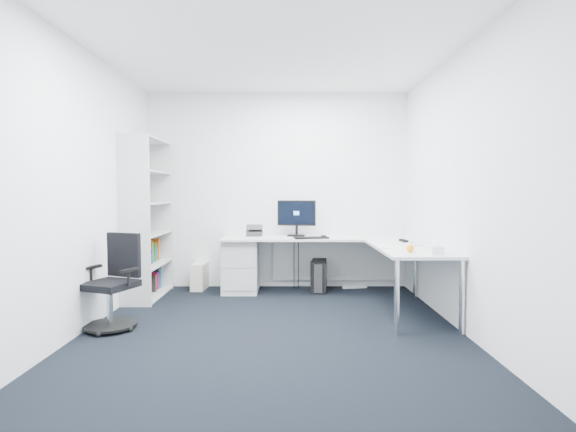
{
  "coord_description": "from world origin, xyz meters",
  "views": [
    {
      "loc": [
        0.14,
        -4.17,
        1.33
      ],
      "look_at": [
        0.15,
        1.05,
        1.05
      ],
      "focal_mm": 28.0,
      "sensor_mm": 36.0,
      "label": 1
    }
  ],
  "objects_px": {
    "monitor": "(296,218)",
    "task_chair": "(109,282)",
    "laptop": "(423,234)",
    "l_desk": "(320,269)",
    "bookshelf": "(147,218)"
  },
  "relations": [
    {
      "from": "task_chair",
      "to": "monitor",
      "type": "distance_m",
      "value": 2.57
    },
    {
      "from": "l_desk",
      "to": "laptop",
      "type": "relative_size",
      "value": 7.48
    },
    {
      "from": "l_desk",
      "to": "task_chair",
      "type": "height_order",
      "value": "task_chair"
    },
    {
      "from": "monitor",
      "to": "task_chair",
      "type": "bearing_deg",
      "value": -127.33
    },
    {
      "from": "monitor",
      "to": "laptop",
      "type": "bearing_deg",
      "value": -25.66
    },
    {
      "from": "task_chair",
      "to": "l_desk",
      "type": "bearing_deg",
      "value": 52.7
    },
    {
      "from": "monitor",
      "to": "laptop",
      "type": "relative_size",
      "value": 1.53
    },
    {
      "from": "task_chair",
      "to": "monitor",
      "type": "bearing_deg",
      "value": 64.71
    },
    {
      "from": "l_desk",
      "to": "bookshelf",
      "type": "relative_size",
      "value": 1.26
    },
    {
      "from": "monitor",
      "to": "laptop",
      "type": "xyz_separation_m",
      "value": [
        1.4,
        -0.99,
        -0.13
      ]
    },
    {
      "from": "task_chair",
      "to": "monitor",
      "type": "height_order",
      "value": "monitor"
    },
    {
      "from": "bookshelf",
      "to": "task_chair",
      "type": "xyz_separation_m",
      "value": [
        0.05,
        -1.33,
        -0.54
      ]
    },
    {
      "from": "l_desk",
      "to": "task_chair",
      "type": "bearing_deg",
      "value": -148.92
    },
    {
      "from": "l_desk",
      "to": "task_chair",
      "type": "xyz_separation_m",
      "value": [
        -2.12,
        -1.28,
        0.09
      ]
    },
    {
      "from": "l_desk",
      "to": "laptop",
      "type": "distance_m",
      "value": 1.34
    }
  ]
}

